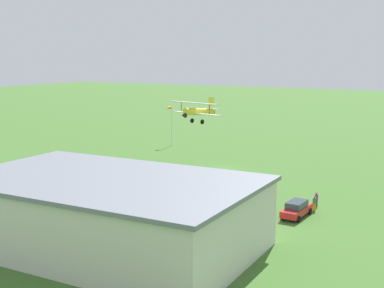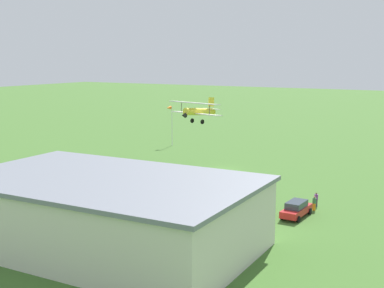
{
  "view_description": "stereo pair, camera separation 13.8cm",
  "coord_description": "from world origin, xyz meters",
  "px_view_note": "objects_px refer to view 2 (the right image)",
  "views": [
    {
      "loc": [
        -32.46,
        65.7,
        15.82
      ],
      "look_at": [
        -0.62,
        9.74,
        5.2
      ],
      "focal_mm": 49.3,
      "sensor_mm": 36.0,
      "label": 1
    },
    {
      "loc": [
        -32.58,
        65.63,
        15.82
      ],
      "look_at": [
        -0.62,
        9.74,
        5.2
      ],
      "focal_mm": 49.3,
      "sensor_mm": 36.0,
      "label": 2
    }
  ],
  "objects_px": {
    "car_yellow": "(43,176)",
    "hangar": "(107,212)",
    "person_walking_on_apron": "(316,200)",
    "windsock": "(169,111)",
    "car_orange": "(144,187)",
    "car_green": "(14,168)",
    "person_crossing_taxiway": "(314,203)",
    "biplane": "(198,111)",
    "car_red": "(296,209)",
    "car_white": "(227,200)",
    "car_black": "(92,181)",
    "person_near_hangar_door": "(132,180)"
  },
  "relations": [
    {
      "from": "person_walking_on_apron",
      "to": "windsock",
      "type": "distance_m",
      "value": 43.81
    },
    {
      "from": "biplane",
      "to": "person_walking_on_apron",
      "type": "distance_m",
      "value": 22.86
    },
    {
      "from": "person_walking_on_apron",
      "to": "car_green",
      "type": "bearing_deg",
      "value": 6.68
    },
    {
      "from": "car_red",
      "to": "car_green",
      "type": "distance_m",
      "value": 40.08
    },
    {
      "from": "biplane",
      "to": "car_red",
      "type": "height_order",
      "value": "biplane"
    },
    {
      "from": "car_orange",
      "to": "person_walking_on_apron",
      "type": "bearing_deg",
      "value": -165.61
    },
    {
      "from": "car_black",
      "to": "car_green",
      "type": "relative_size",
      "value": 1.05
    },
    {
      "from": "car_red",
      "to": "car_black",
      "type": "xyz_separation_m",
      "value": [
        25.68,
        0.87,
        -0.01
      ]
    },
    {
      "from": "person_crossing_taxiway",
      "to": "car_green",
      "type": "bearing_deg",
      "value": 4.41
    },
    {
      "from": "car_orange",
      "to": "car_yellow",
      "type": "bearing_deg",
      "value": 6.7
    },
    {
      "from": "car_green",
      "to": "person_walking_on_apron",
      "type": "bearing_deg",
      "value": -173.32
    },
    {
      "from": "hangar",
      "to": "car_green",
      "type": "relative_size",
      "value": 5.7
    },
    {
      "from": "windsock",
      "to": "car_black",
      "type": "bearing_deg",
      "value": 105.28
    },
    {
      "from": "biplane",
      "to": "car_red",
      "type": "relative_size",
      "value": 1.77
    },
    {
      "from": "car_orange",
      "to": "car_yellow",
      "type": "distance_m",
      "value": 14.46
    },
    {
      "from": "car_yellow",
      "to": "person_near_hangar_door",
      "type": "distance_m",
      "value": 11.65
    },
    {
      "from": "person_crossing_taxiway",
      "to": "person_near_hangar_door",
      "type": "height_order",
      "value": "person_near_hangar_door"
    },
    {
      "from": "car_yellow",
      "to": "person_crossing_taxiway",
      "type": "distance_m",
      "value": 34.07
    },
    {
      "from": "car_black",
      "to": "windsock",
      "type": "height_order",
      "value": "windsock"
    },
    {
      "from": "biplane",
      "to": "car_white",
      "type": "xyz_separation_m",
      "value": [
        -11.44,
        14.07,
        -7.7
      ]
    },
    {
      "from": "car_black",
      "to": "windsock",
      "type": "xyz_separation_m",
      "value": [
        8.59,
        -31.44,
        5.42
      ]
    },
    {
      "from": "person_walking_on_apron",
      "to": "car_orange",
      "type": "bearing_deg",
      "value": 14.39
    },
    {
      "from": "car_white",
      "to": "car_red",
      "type": "bearing_deg",
      "value": -176.66
    },
    {
      "from": "car_red",
      "to": "car_yellow",
      "type": "height_order",
      "value": "car_yellow"
    },
    {
      "from": "person_crossing_taxiway",
      "to": "windsock",
      "type": "bearing_deg",
      "value": -38.04
    },
    {
      "from": "car_black",
      "to": "person_crossing_taxiway",
      "type": "bearing_deg",
      "value": -171.61
    },
    {
      "from": "person_crossing_taxiway",
      "to": "person_walking_on_apron",
      "type": "relative_size",
      "value": 1.01
    },
    {
      "from": "biplane",
      "to": "person_crossing_taxiway",
      "type": "bearing_deg",
      "value": 151.88
    },
    {
      "from": "car_yellow",
      "to": "person_crossing_taxiway",
      "type": "height_order",
      "value": "car_yellow"
    },
    {
      "from": "car_orange",
      "to": "car_green",
      "type": "distance_m",
      "value": 21.64
    },
    {
      "from": "biplane",
      "to": "car_yellow",
      "type": "distance_m",
      "value": 22.24
    },
    {
      "from": "biplane",
      "to": "car_red",
      "type": "distance_m",
      "value": 24.55
    },
    {
      "from": "person_crossing_taxiway",
      "to": "windsock",
      "type": "xyz_separation_m",
      "value": [
        35.17,
        -27.52,
        5.47
      ]
    },
    {
      "from": "car_red",
      "to": "car_white",
      "type": "xyz_separation_m",
      "value": [
        7.45,
        0.43,
        0.05
      ]
    },
    {
      "from": "car_orange",
      "to": "car_green",
      "type": "xyz_separation_m",
      "value": [
        21.64,
        -0.13,
        0.04
      ]
    },
    {
      "from": "car_orange",
      "to": "person_walking_on_apron",
      "type": "height_order",
      "value": "car_orange"
    },
    {
      "from": "person_near_hangar_door",
      "to": "car_black",
      "type": "bearing_deg",
      "value": 38.41
    },
    {
      "from": "car_yellow",
      "to": "hangar",
      "type": "bearing_deg",
      "value": 147.06
    },
    {
      "from": "person_near_hangar_door",
      "to": "person_walking_on_apron",
      "type": "distance_m",
      "value": 22.65
    },
    {
      "from": "biplane",
      "to": "car_orange",
      "type": "bearing_deg",
      "value": 91.85
    },
    {
      "from": "car_red",
      "to": "car_orange",
      "type": "xyz_separation_m",
      "value": [
        18.44,
        0.23,
        -0.01
      ]
    },
    {
      "from": "car_yellow",
      "to": "person_near_hangar_door",
      "type": "relative_size",
      "value": 2.86
    },
    {
      "from": "car_green",
      "to": "person_crossing_taxiway",
      "type": "height_order",
      "value": "car_green"
    },
    {
      "from": "hangar",
      "to": "car_yellow",
      "type": "height_order",
      "value": "hangar"
    },
    {
      "from": "car_white",
      "to": "car_yellow",
      "type": "distance_m",
      "value": 25.4
    },
    {
      "from": "car_black",
      "to": "car_yellow",
      "type": "height_order",
      "value": "car_yellow"
    },
    {
      "from": "car_orange",
      "to": "car_green",
      "type": "height_order",
      "value": "car_green"
    },
    {
      "from": "person_walking_on_apron",
      "to": "biplane",
      "type": "bearing_deg",
      "value": -24.69
    },
    {
      "from": "car_red",
      "to": "biplane",
      "type": "bearing_deg",
      "value": -35.82
    },
    {
      "from": "car_white",
      "to": "car_orange",
      "type": "distance_m",
      "value": 10.99
    }
  ]
}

